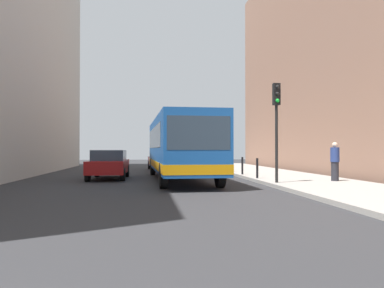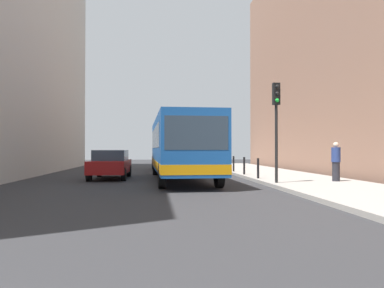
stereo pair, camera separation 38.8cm
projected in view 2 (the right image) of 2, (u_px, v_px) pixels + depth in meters
name	position (u px, v px, depth m)	size (l,w,h in m)	color
ground_plane	(187.00, 184.00, 16.63)	(80.00, 80.00, 0.00)	#2D2D30
sidewalk	(305.00, 181.00, 17.16)	(4.40, 40.00, 0.15)	#9E9991
building_right	(379.00, 38.00, 21.85)	(7.00, 32.00, 15.97)	#936B56
bus	(181.00, 145.00, 18.78)	(2.88, 11.10, 3.00)	#19519E
car_beside_bus	(111.00, 164.00, 19.63)	(1.92, 4.43, 1.48)	maroon
car_behind_bus	(166.00, 159.00, 27.99)	(2.10, 4.51, 1.48)	maroon
traffic_light	(276.00, 113.00, 15.52)	(0.28, 0.33, 4.10)	black
bollard_near	(258.00, 168.00, 17.88)	(0.11, 0.11, 0.95)	black
bollard_mid	(244.00, 166.00, 20.65)	(0.11, 0.11, 0.95)	black
bollard_far	(234.00, 164.00, 23.43)	(0.11, 0.11, 0.95)	black
bollard_farthest	(225.00, 162.00, 26.20)	(0.11, 0.11, 0.95)	black
pedestrian_near_signal	(336.00, 162.00, 16.26)	(0.38, 0.38, 1.68)	#26262D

